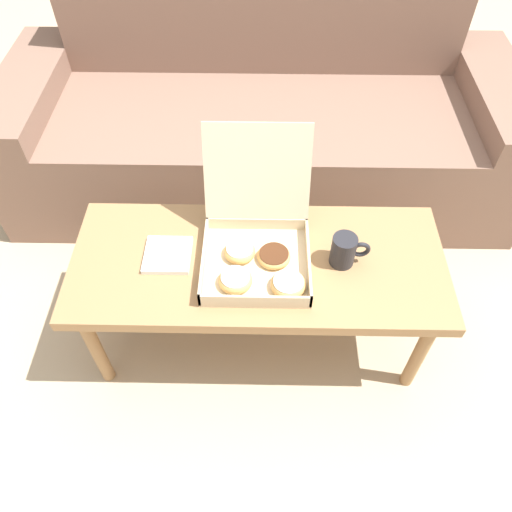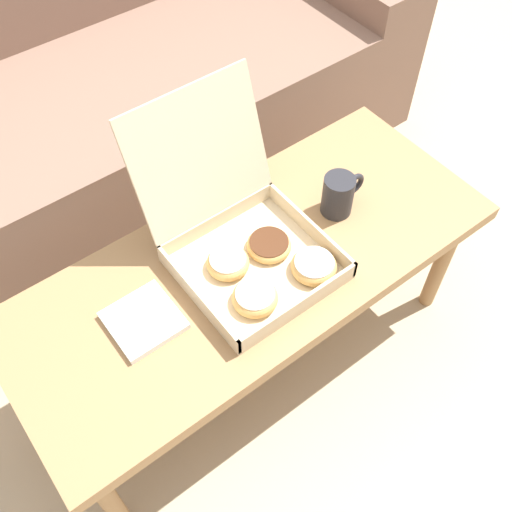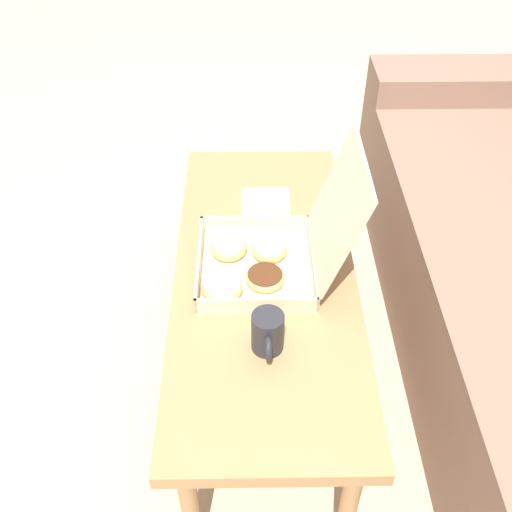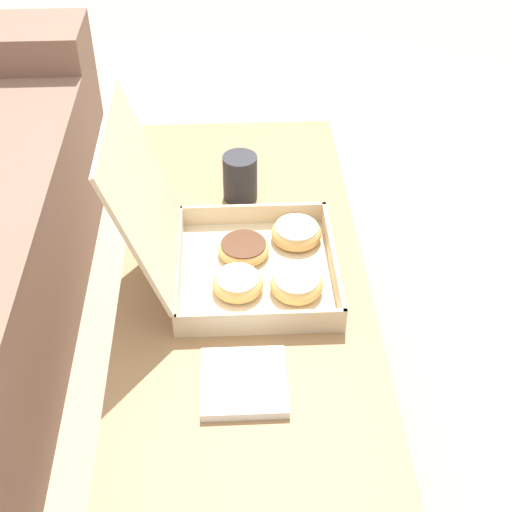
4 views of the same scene
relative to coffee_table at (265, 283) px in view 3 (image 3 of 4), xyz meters
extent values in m
plane|color=tan|center=(0.00, 0.10, -0.40)|extent=(12.00, 12.00, 0.00)
cube|color=#7A5B4C|center=(-0.99, 0.87, -0.12)|extent=(0.24, 0.84, 0.57)
cube|color=#997047|center=(0.00, 0.00, 0.03)|extent=(1.20, 0.50, 0.04)
cylinder|color=#997047|center=(-0.54, -0.19, -0.20)|extent=(0.04, 0.04, 0.41)
cylinder|color=#997047|center=(0.54, -0.19, -0.20)|extent=(0.04, 0.04, 0.41)
cylinder|color=#997047|center=(-0.54, 0.19, -0.20)|extent=(0.04, 0.04, 0.41)
cylinder|color=#997047|center=(0.54, 0.19, -0.20)|extent=(0.04, 0.04, 0.41)
cube|color=beige|center=(-0.01, -0.02, 0.05)|extent=(0.33, 0.32, 0.01)
cube|color=beige|center=(-0.01, -0.18, 0.08)|extent=(0.33, 0.01, 0.05)
cube|color=beige|center=(-0.01, 0.13, 0.08)|extent=(0.33, 0.01, 0.05)
cube|color=beige|center=(-0.17, -0.02, 0.08)|extent=(0.01, 0.32, 0.05)
cube|color=beige|center=(0.16, -0.02, 0.08)|extent=(0.01, 0.32, 0.05)
cube|color=beige|center=(-0.01, 0.18, 0.25)|extent=(0.33, 0.11, 0.30)
torus|color=tan|center=(0.05, 0.00, 0.07)|extent=(0.11, 0.11, 0.03)
cylinder|color=#472614|center=(0.05, 0.00, 0.08)|extent=(0.09, 0.09, 0.01)
torus|color=tan|center=(-0.06, 0.01, 0.07)|extent=(0.10, 0.10, 0.04)
cylinder|color=white|center=(-0.06, 0.01, 0.08)|extent=(0.08, 0.08, 0.02)
torus|color=tan|center=(-0.07, -0.10, 0.07)|extent=(0.10, 0.10, 0.04)
cylinder|color=white|center=(-0.07, -0.10, 0.08)|extent=(0.09, 0.09, 0.02)
torus|color=tan|center=(0.09, -0.11, 0.07)|extent=(0.11, 0.11, 0.04)
cylinder|color=white|center=(0.09, -0.11, 0.08)|extent=(0.09, 0.09, 0.02)
cylinder|color=#232328|center=(0.26, 0.00, 0.10)|extent=(0.08, 0.08, 0.11)
torus|color=#232328|center=(0.32, 0.00, 0.11)|extent=(0.06, 0.01, 0.06)
cube|color=white|center=(-0.29, 0.01, 0.05)|extent=(0.15, 0.15, 0.02)
camera|label=1|loc=(0.01, -1.00, 1.28)|focal=35.00mm
camera|label=2|loc=(-0.50, -0.67, 1.18)|focal=42.00mm
camera|label=3|loc=(1.18, -0.04, 1.19)|focal=42.00mm
camera|label=4|loc=(-1.07, 0.03, 1.01)|focal=50.00mm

